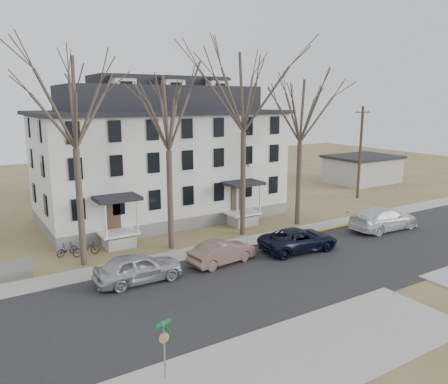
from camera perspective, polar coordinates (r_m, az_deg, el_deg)
ground at (r=26.02m, az=12.98°, el=-11.24°), size 120.00×120.00×0.00m
main_road at (r=27.35m, az=10.00°, el=-9.94°), size 120.00×10.00×0.04m
far_sidewalk at (r=31.77m, az=2.76°, el=-6.63°), size 120.00×2.00×0.08m
near_sidewalk_left at (r=18.00m, az=5.39°, el=-22.25°), size 20.00×5.00×0.08m
yellow_curb at (r=34.09m, az=10.60°, el=-5.53°), size 14.00×0.25×0.06m
boarding_house at (r=38.18m, az=-8.19°, el=4.69°), size 20.80×12.36×12.05m
distant_building at (r=57.31m, az=17.60°, el=2.90°), size 8.50×6.50×3.35m
tree_far_left at (r=27.28m, az=-19.19°, el=11.79°), size 8.40×8.40×13.72m
tree_mid_left at (r=29.22m, az=-7.36°, el=10.85°), size 7.80×7.80×12.74m
tree_center at (r=32.19m, az=2.61°, el=13.66°), size 9.00×9.00×14.70m
tree_mid_right at (r=35.57m, az=10.05°, el=10.94°), size 7.80×7.80×12.74m
utility_pole_far at (r=47.37m, az=17.37°, el=5.07°), size 2.00×0.28×9.50m
car_silver at (r=25.32m, az=-11.11°, el=-9.74°), size 4.99×2.06×1.69m
car_tan at (r=27.60m, az=-0.26°, el=-7.92°), size 4.62×2.13×1.47m
car_navy at (r=30.30m, az=9.74°, el=-6.20°), size 5.74×3.07×1.53m
car_white at (r=36.77m, az=20.12°, el=-3.34°), size 6.20×2.68×1.78m
bicycle_left at (r=30.38m, az=-17.56°, el=-7.14°), size 1.80×0.69×0.94m
bicycle_right at (r=30.75m, az=-19.84°, el=-7.10°), size 1.57×0.94×0.91m
street_sign at (r=16.78m, az=-7.83°, el=-18.68°), size 0.67×0.67×2.35m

